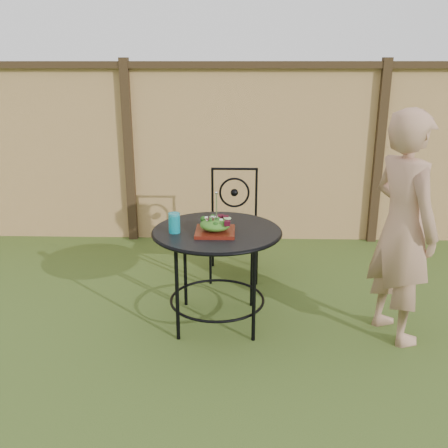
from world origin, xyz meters
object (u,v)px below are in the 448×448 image
Objects in this scene: salad_plate at (215,232)px; patio_chair at (234,220)px; patio_table at (217,248)px; diner at (403,228)px.

patio_chair is at bearing 83.18° from salad_plate.
patio_table is at bearing 84.36° from salad_plate.
salad_plate is at bearing -96.82° from patio_chair.
patio_table is at bearing 62.63° from diner.
patio_table is at bearing -96.92° from patio_chair.
patio_chair reaches higher than salad_plate.
patio_table is 0.17m from salad_plate.
salad_plate is at bearing -95.64° from patio_table.
patio_table is 0.97× the size of patio_chair.
patio_chair is at bearing 83.08° from patio_table.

